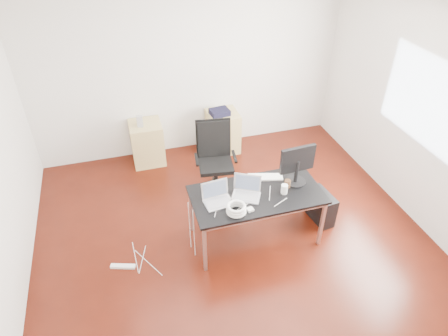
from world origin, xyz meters
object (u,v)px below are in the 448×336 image
object	(u,v)px
office_chair	(215,155)
pc_tower	(321,207)
filing_cabinet_right	(223,131)
filing_cabinet_left	(147,143)
desk	(257,197)

from	to	relation	value
office_chair	pc_tower	size ratio (longest dim) A/B	2.40
office_chair	filing_cabinet_right	xyz separation A→B (m)	(0.42, 1.03, -0.26)
filing_cabinet_left	filing_cabinet_right	distance (m)	1.28
desk	pc_tower	bearing A→B (deg)	3.91
office_chair	pc_tower	bearing A→B (deg)	-33.06
office_chair	filing_cabinet_right	world-z (taller)	office_chair
desk	office_chair	world-z (taller)	office_chair
office_chair	filing_cabinet_left	bearing A→B (deg)	138.28
filing_cabinet_left	desk	bearing A→B (deg)	-63.14
filing_cabinet_left	pc_tower	bearing A→B (deg)	-45.20
desk	filing_cabinet_right	bearing A→B (deg)	84.78
desk	office_chair	xyz separation A→B (m)	(-0.22, 1.12, -0.07)
desk	pc_tower	xyz separation A→B (m)	(0.98, 0.07, -0.46)
desk	filing_cabinet_left	world-z (taller)	desk
office_chair	filing_cabinet_left	size ratio (longest dim) A/B	1.54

